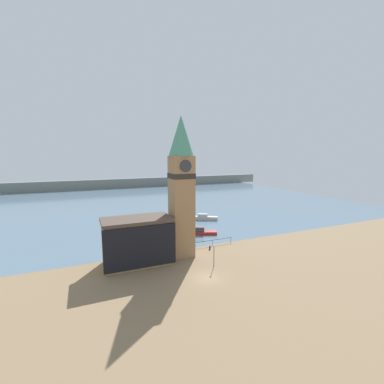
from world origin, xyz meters
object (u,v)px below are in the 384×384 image
Objects in this scene: boat_near at (201,231)px; mooring_bollard_near at (210,247)px; clock_tower at (181,183)px; lamp_post at (214,251)px; boat_far at (206,218)px; pier_building at (137,241)px.

boat_near is 8.53× the size of mooring_bollard_near.
clock_tower is 6.64× the size of lamp_post.
boat_near is at bearing 71.42° from lamp_post.
lamp_post is (-12.23, -27.78, 1.98)m from boat_far.
clock_tower is 2.19× the size of pier_building.
mooring_bollard_near is (-9.32, -20.67, -0.24)m from boat_far.
boat_far is 7.93× the size of mooring_bollard_near.
mooring_bollard_near is at bearing -83.91° from boat_near.
lamp_post reaches higher than boat_far.
pier_building is 32.12m from boat_far.
boat_far is at bearing 66.23° from lamp_post.
clock_tower is 3.81× the size of boat_near.
clock_tower is at bearing 4.30° from pier_building.
mooring_bollard_near is 0.20× the size of lamp_post.
clock_tower is at bearing -96.27° from boat_far.
clock_tower is 32.46× the size of mooring_bollard_near.
boat_near reaches higher than mooring_bollard_near.
lamp_post is at bearing -65.31° from clock_tower.
boat_near is at bearing 48.74° from clock_tower.
pier_building is at bearing -175.74° from mooring_bollard_near.
pier_building is 19.98m from boat_near.
pier_building is (-8.13, -0.61, -9.28)m from clock_tower.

